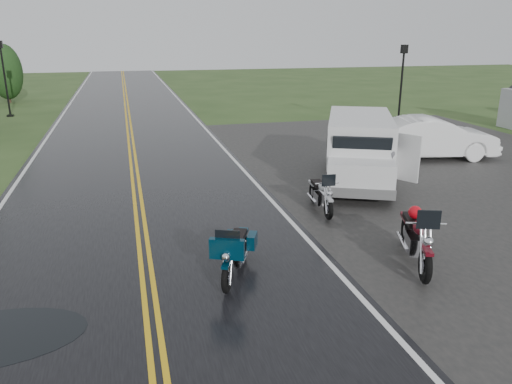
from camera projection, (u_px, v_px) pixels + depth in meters
ground at (147, 279)px, 10.06m from camera, size 120.00×120.00×0.00m
road at (133, 161)px, 19.27m from camera, size 8.00×100.00×0.04m
parking_pad at (462, 175)px, 17.34m from camera, size 14.00×24.00×0.03m
motorcycle_red at (427, 252)px, 9.58m from camera, size 1.68×2.60×1.45m
motorcycle_teal at (227, 265)px, 9.27m from camera, size 1.52×2.19×1.22m
motorcycle_silver at (329, 200)px, 12.95m from camera, size 0.93×2.07×1.18m
van_white at (332, 162)px, 14.75m from camera, size 4.22×5.97×2.20m
person_at_van at (389, 175)px, 14.70m from camera, size 0.63×0.52×1.49m
sedan_white at (432, 138)px, 19.51m from camera, size 5.13×2.62×1.61m
lamp_post_far_left at (5, 79)px, 29.11m from camera, size 0.38×0.38×4.40m
lamp_post_far_right at (401, 89)px, 24.37m from camera, size 0.37×0.37×4.27m
tree_left_far at (7, 78)px, 35.12m from camera, size 2.27×2.27×3.49m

